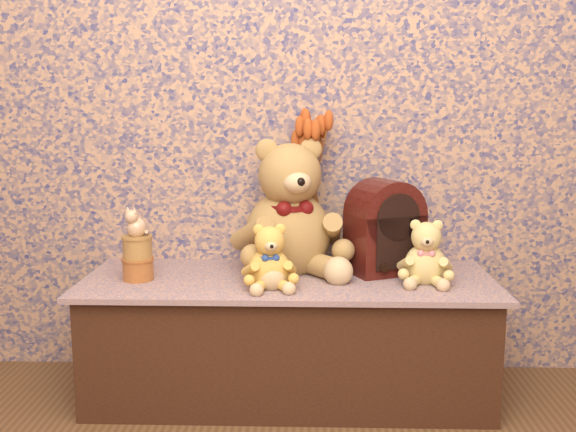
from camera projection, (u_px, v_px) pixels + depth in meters
The scene contains 10 objects.
display_shelf at pixel (288, 336), 2.44m from camera, with size 1.51×0.58×0.46m, color #3C477C.
teddy_large at pixel (288, 201), 2.46m from camera, with size 0.43×0.51×0.54m, color olive, non-canonical shape.
teddy_medium at pixel (269, 253), 2.26m from camera, with size 0.19×0.23×0.24m, color gold, non-canonical shape.
teddy_small at pixel (426, 249), 2.32m from camera, with size 0.20×0.23×0.25m, color tan, non-canonical shape.
cathedral_radio at pixel (385, 226), 2.45m from camera, with size 0.26×0.19×0.36m, color #380F0A, non-canonical shape.
ceramic_vase at pixel (306, 243), 2.57m from camera, with size 0.11×0.11×0.18m, color tan.
dried_stalks at pixel (307, 167), 2.52m from camera, with size 0.22×0.22×0.42m, color #B74C1D, non-canonical shape.
biscuit_tin_lower at pixel (138, 269), 2.37m from camera, with size 0.11×0.11×0.08m, color #BB8F36.
biscuit_tin_upper at pixel (137, 247), 2.35m from camera, with size 0.11×0.11×0.08m, color #CFBA5A.
cat_figurine at pixel (136, 221), 2.34m from camera, with size 0.08×0.09×0.11m, color silver, non-canonical shape.
Camera 1 is at (0.07, -1.11, 1.09)m, focal length 40.56 mm.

